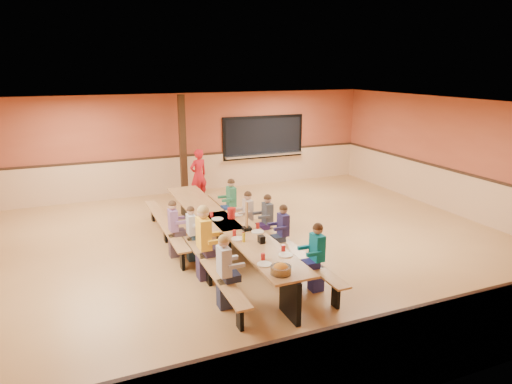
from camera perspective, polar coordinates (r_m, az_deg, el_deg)
name	(u,v)px	position (r m, az deg, el deg)	size (l,w,h in m)	color
ground	(245,248)	(9.88, -1.45, -6.96)	(12.00, 12.00, 0.00)	#99693A
room_envelope	(244,217)	(9.63, -1.47, -3.16)	(12.04, 10.04, 3.02)	#9C482D
kitchen_pass_through	(263,139)	(14.88, 0.94, 6.65)	(2.78, 0.28, 1.38)	black
structural_post	(183,147)	(13.47, -9.12, 5.58)	(0.18, 0.18, 3.00)	black
cafeteria_table_main	(252,250)	(8.39, -0.50, -7.26)	(1.91, 3.70, 0.74)	#A37241
cafeteria_table_second	(201,215)	(10.39, -6.88, -2.82)	(1.91, 3.70, 0.74)	#A37241
seated_child_white_left	(224,272)	(7.35, -3.99, -9.98)	(0.37, 0.31, 1.22)	silver
seated_adult_yellow	(204,243)	(8.31, -6.51, -6.38)	(0.45, 0.37, 1.38)	yellow
seated_child_grey_left	(192,234)	(9.16, -8.07, -5.21)	(0.32, 0.26, 1.11)	silver
seated_child_teal_right	(317,258)	(7.94, 7.60, -8.14)	(0.37, 0.30, 1.21)	#0B7185
seated_child_navy_right	(283,234)	(9.02, 3.40, -5.24)	(0.35, 0.28, 1.16)	navy
seated_child_char_right	(267,222)	(9.66, 1.44, -3.76)	(0.35, 0.29, 1.17)	#43454C
seated_child_purple_sec	(174,229)	(9.38, -10.27, -4.62)	(0.35, 0.29, 1.17)	slate
seated_child_green_sec	(231,204)	(10.85, -3.09, -1.54)	(0.36, 0.30, 1.20)	#317A52
seated_child_tan_sec	(248,218)	(9.90, -1.01, -3.29)	(0.35, 0.29, 1.17)	#C2AC98
standing_woman	(198,175)	(13.20, -7.20, 2.13)	(0.55, 0.36, 1.50)	red
punch_pitcher	(231,213)	(9.39, -3.10, -2.66)	(0.16, 0.16, 0.22)	#B41A18
chip_bowl	(281,269)	(6.97, 3.12, -9.60)	(0.32, 0.32, 0.15)	orange
napkin_dispenser	(261,239)	(8.11, 0.69, -5.94)	(0.10, 0.14, 0.13)	black
condiment_mustard	(244,237)	(8.15, -1.54, -5.69)	(0.06, 0.06, 0.17)	yellow
condiment_ketchup	(244,237)	(8.17, -1.57, -5.64)	(0.06, 0.06, 0.17)	#B2140F
table_paddle	(247,223)	(8.70, -1.17, -3.93)	(0.16, 0.16, 0.56)	black
place_settings	(252,236)	(8.29, -0.51, -5.54)	(0.65, 3.30, 0.11)	beige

